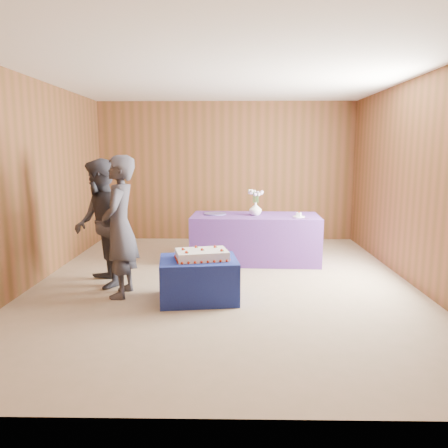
{
  "coord_description": "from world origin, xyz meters",
  "views": [
    {
      "loc": [
        0.1,
        -5.64,
        1.76
      ],
      "look_at": [
        0.0,
        0.1,
        0.79
      ],
      "focal_mm": 35.0,
      "sensor_mm": 36.0,
      "label": 1
    }
  ],
  "objects_px": {
    "serving_table": "(255,238)",
    "vase": "(255,209)",
    "guest_left": "(120,227)",
    "guest_right": "(101,223)",
    "sheet_cake": "(202,255)",
    "cake_table": "(199,279)"
  },
  "relations": [
    {
      "from": "sheet_cake",
      "to": "vase",
      "type": "bearing_deg",
      "value": 55.19
    },
    {
      "from": "serving_table",
      "to": "sheet_cake",
      "type": "relative_size",
      "value": 2.88
    },
    {
      "from": "guest_left",
      "to": "guest_right",
      "type": "xyz_separation_m",
      "value": [
        -0.34,
        0.39,
        -0.02
      ]
    },
    {
      "from": "serving_table",
      "to": "vase",
      "type": "bearing_deg",
      "value": -85.86
    },
    {
      "from": "cake_table",
      "to": "sheet_cake",
      "type": "distance_m",
      "value": 0.31
    },
    {
      "from": "serving_table",
      "to": "guest_right",
      "type": "bearing_deg",
      "value": -145.03
    },
    {
      "from": "guest_left",
      "to": "guest_right",
      "type": "distance_m",
      "value": 0.52
    },
    {
      "from": "vase",
      "to": "guest_left",
      "type": "relative_size",
      "value": 0.12
    },
    {
      "from": "sheet_cake",
      "to": "guest_left",
      "type": "distance_m",
      "value": 1.05
    },
    {
      "from": "guest_left",
      "to": "guest_right",
      "type": "relative_size",
      "value": 1.03
    },
    {
      "from": "serving_table",
      "to": "sheet_cake",
      "type": "height_order",
      "value": "serving_table"
    },
    {
      "from": "guest_right",
      "to": "cake_table",
      "type": "bearing_deg",
      "value": 41.74
    },
    {
      "from": "vase",
      "to": "guest_left",
      "type": "height_order",
      "value": "guest_left"
    },
    {
      "from": "vase",
      "to": "guest_left",
      "type": "distance_m",
      "value": 2.41
    },
    {
      "from": "sheet_cake",
      "to": "vase",
      "type": "xyz_separation_m",
      "value": [
        0.72,
        1.85,
        0.3
      ]
    },
    {
      "from": "cake_table",
      "to": "vase",
      "type": "height_order",
      "value": "vase"
    },
    {
      "from": "serving_table",
      "to": "vase",
      "type": "xyz_separation_m",
      "value": [
        0.0,
        -0.01,
        0.48
      ]
    },
    {
      "from": "serving_table",
      "to": "guest_right",
      "type": "distance_m",
      "value": 2.49
    },
    {
      "from": "serving_table",
      "to": "sheet_cake",
      "type": "bearing_deg",
      "value": -108.96
    },
    {
      "from": "sheet_cake",
      "to": "guest_right",
      "type": "relative_size",
      "value": 0.42
    },
    {
      "from": "sheet_cake",
      "to": "guest_right",
      "type": "height_order",
      "value": "guest_right"
    },
    {
      "from": "cake_table",
      "to": "sheet_cake",
      "type": "relative_size",
      "value": 1.29
    }
  ]
}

